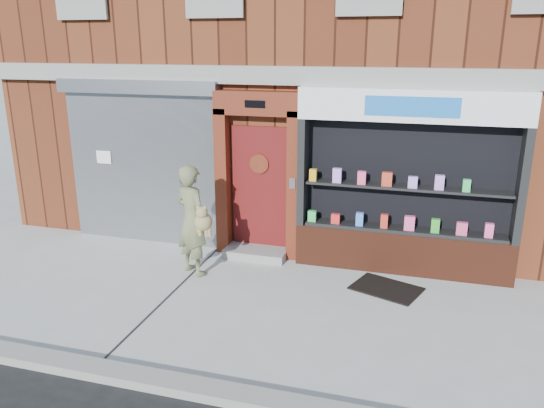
% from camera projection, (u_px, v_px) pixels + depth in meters
% --- Properties ---
extents(ground, '(80.00, 80.00, 0.00)m').
position_uv_depth(ground, '(270.00, 306.00, 7.70)').
color(ground, '#9E9E99').
rests_on(ground, ground).
extents(curb, '(60.00, 0.30, 0.12)m').
position_uv_depth(curb, '(214.00, 392.00, 5.71)').
color(curb, gray).
rests_on(curb, ground).
extents(building, '(12.00, 8.16, 8.00)m').
position_uv_depth(building, '(343.00, 27.00, 12.04)').
color(building, '#4D2111').
rests_on(building, ground).
extents(shutter_bay, '(3.10, 0.30, 3.04)m').
position_uv_depth(shutter_bay, '(143.00, 153.00, 9.76)').
color(shutter_bay, gray).
rests_on(shutter_bay, ground).
extents(red_door_bay, '(1.52, 0.58, 2.90)m').
position_uv_depth(red_door_bay, '(258.00, 176.00, 9.18)').
color(red_door_bay, '#501A0D').
rests_on(red_door_bay, ground).
extents(pharmacy_bay, '(3.50, 0.41, 3.00)m').
position_uv_depth(pharmacy_bay, '(405.00, 192.00, 8.51)').
color(pharmacy_bay, '#542214').
rests_on(pharmacy_bay, ground).
extents(woman, '(0.80, 0.71, 1.84)m').
position_uv_depth(woman, '(193.00, 220.00, 8.54)').
color(woman, '#676B46').
rests_on(woman, ground).
extents(doormat, '(1.18, 1.00, 0.02)m').
position_uv_depth(doormat, '(386.00, 288.00, 8.22)').
color(doormat, black).
rests_on(doormat, ground).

